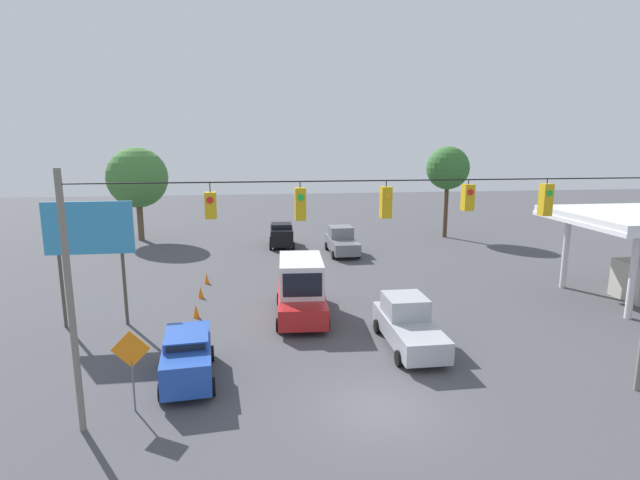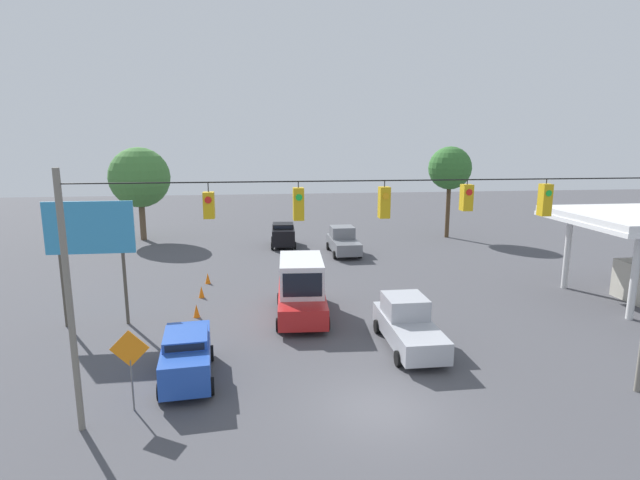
{
  "view_description": "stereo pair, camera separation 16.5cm",
  "coord_description": "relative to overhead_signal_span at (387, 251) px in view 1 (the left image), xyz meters",
  "views": [
    {
      "loc": [
        4.09,
        15.01,
        8.87
      ],
      "look_at": [
        1.05,
        -7.49,
        4.35
      ],
      "focal_mm": 28.0,
      "sensor_mm": 36.0,
      "label": 1
    },
    {
      "loc": [
        3.93,
        15.03,
        8.87
      ],
      "look_at": [
        1.05,
        -7.49,
        4.35
      ],
      "focal_mm": 28.0,
      "sensor_mm": 36.0,
      "label": 2
    }
  ],
  "objects": [
    {
      "name": "ground_plane",
      "position": [
        0.08,
        -0.02,
        -5.46
      ],
      "size": [
        140.0,
        140.0,
        0.0
      ],
      "primitive_type": "plane",
      "color": "#47474C"
    },
    {
      "name": "overhead_signal_span",
      "position": [
        0.0,
        0.0,
        0.0
      ],
      "size": [
        19.26,
        0.38,
        8.13
      ],
      "color": "slate",
      "rests_on": "ground_plane"
    },
    {
      "name": "pickup_truck_silver_crossing_near",
      "position": [
        -2.43,
        -5.03,
        -4.48
      ],
      "size": [
        2.14,
        5.46,
        2.12
      ],
      "color": "#A8AAB2",
      "rests_on": "ground_plane"
    },
    {
      "name": "pickup_truck_grey_oncoming_deep",
      "position": [
        -2.78,
        -23.51,
        -4.48
      ],
      "size": [
        2.23,
        5.19,
        2.12
      ],
      "color": "slate",
      "rests_on": "ground_plane"
    },
    {
      "name": "sedan_black_withflow_deep",
      "position": [
        1.83,
        -26.85,
        -4.42
      ],
      "size": [
        2.21,
        4.07,
        2.0
      ],
      "color": "black",
      "rests_on": "ground_plane"
    },
    {
      "name": "sedan_blue_parked_shoulder",
      "position": [
        6.76,
        -3.05,
        -4.49
      ],
      "size": [
        2.25,
        4.58,
        1.84
      ],
      "color": "#234CB2",
      "rests_on": "ground_plane"
    },
    {
      "name": "box_truck_red_withflow_mid",
      "position": [
        1.84,
        -9.51,
        -3.99
      ],
      "size": [
        2.84,
        6.21,
        2.98
      ],
      "color": "red",
      "rests_on": "ground_plane"
    },
    {
      "name": "traffic_cone_nearest",
      "position": [
        7.34,
        -3.58,
        -5.11
      ],
      "size": [
        0.33,
        0.33,
        0.69
      ],
      "primitive_type": "cone",
      "color": "orange",
      "rests_on": "ground_plane"
    },
    {
      "name": "traffic_cone_second",
      "position": [
        7.18,
        -6.72,
        -5.11
      ],
      "size": [
        0.33,
        0.33,
        0.69
      ],
      "primitive_type": "cone",
      "color": "orange",
      "rests_on": "ground_plane"
    },
    {
      "name": "traffic_cone_third",
      "position": [
        7.2,
        -9.9,
        -5.11
      ],
      "size": [
        0.33,
        0.33,
        0.69
      ],
      "primitive_type": "cone",
      "color": "orange",
      "rests_on": "ground_plane"
    },
    {
      "name": "traffic_cone_fourth",
      "position": [
        7.29,
        -13.19,
        -5.11
      ],
      "size": [
        0.33,
        0.33,
        0.69
      ],
      "primitive_type": "cone",
      "color": "orange",
      "rests_on": "ground_plane"
    },
    {
      "name": "traffic_cone_fifth",
      "position": [
        7.2,
        -16.11,
        -5.11
      ],
      "size": [
        0.33,
        0.33,
        0.69
      ],
      "primitive_type": "cone",
      "color": "orange",
      "rests_on": "ground_plane"
    },
    {
      "name": "roadside_billboard",
      "position": [
        11.9,
        -9.4,
        -1.01
      ],
      "size": [
        4.1,
        0.16,
        6.1
      ],
      "color": "#4C473D",
      "rests_on": "ground_plane"
    },
    {
      "name": "work_zone_sign",
      "position": [
        8.26,
        -0.96,
        -3.47
      ],
      "size": [
        1.27,
        0.06,
        2.84
      ],
      "color": "slate",
      "rests_on": "ground_plane"
    },
    {
      "name": "tree_horizon_left",
      "position": [
        14.34,
        -31.43,
        0.19
      ],
      "size": [
        5.35,
        5.35,
        8.35
      ],
      "color": "brown",
      "rests_on": "ground_plane"
    },
    {
      "name": "tree_horizon_right",
      "position": [
        -13.61,
        -29.08,
        0.94
      ],
      "size": [
        3.92,
        3.92,
        8.4
      ],
      "color": "#4C3823",
      "rests_on": "ground_plane"
    }
  ]
}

